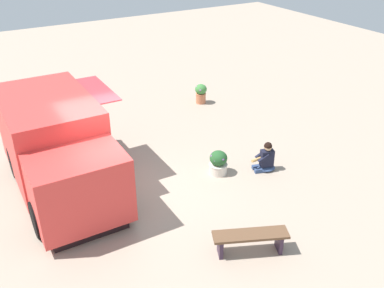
# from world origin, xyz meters

# --- Properties ---
(ground_plane) EXTENTS (40.00, 40.00, 0.00)m
(ground_plane) POSITION_xyz_m (0.00, 0.00, 0.00)
(ground_plane) COLOR tan
(food_truck) EXTENTS (2.80, 4.94, 2.35)m
(food_truck) POSITION_xyz_m (-1.33, 1.09, 1.12)
(food_truck) COLOR #E43D38
(food_truck) RESTS_ON ground_plane
(person_customer) EXTENTS (0.77, 0.57, 0.87)m
(person_customer) POSITION_xyz_m (3.86, -0.95, 0.35)
(person_customer) COLOR #344974
(person_customer) RESTS_ON ground_plane
(planter_flowering_near) EXTENTS (0.45, 0.45, 0.75)m
(planter_flowering_near) POSITION_xyz_m (4.82, 4.15, 0.41)
(planter_flowering_near) COLOR #C3724D
(planter_flowering_near) RESTS_ON ground_plane
(planter_flowering_far) EXTENTS (0.52, 0.52, 0.69)m
(planter_flowering_far) POSITION_xyz_m (2.61, -0.43, 0.34)
(planter_flowering_far) COLOR beige
(planter_flowering_far) RESTS_ON ground_plane
(plaza_bench) EXTENTS (1.64, 1.01, 0.51)m
(plaza_bench) POSITION_xyz_m (1.43, -3.45, 0.38)
(plaza_bench) COLOR brown
(plaza_bench) RESTS_ON ground_plane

